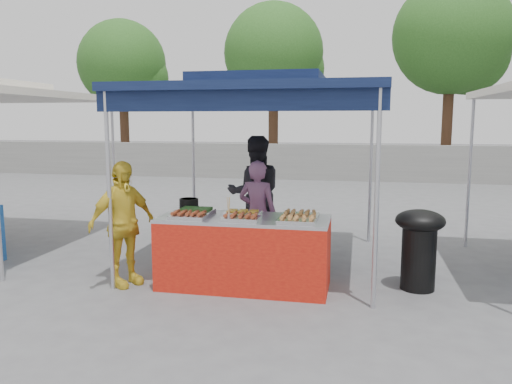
% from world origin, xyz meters
% --- Properties ---
extents(ground_plane, '(80.00, 80.00, 0.00)m').
position_xyz_m(ground_plane, '(0.00, 0.00, 0.00)').
color(ground_plane, '#5B5B5D').
extents(back_wall, '(40.00, 0.25, 1.20)m').
position_xyz_m(back_wall, '(0.00, 11.00, 0.60)').
color(back_wall, gray).
rests_on(back_wall, ground_plane).
extents(main_canopy, '(3.20, 3.20, 2.57)m').
position_xyz_m(main_canopy, '(0.00, 0.97, 2.37)').
color(main_canopy, silver).
rests_on(main_canopy, ground_plane).
extents(tree_0, '(3.53, 3.47, 5.96)m').
position_xyz_m(tree_0, '(-7.93, 13.26, 4.08)').
color(tree_0, '#412819').
rests_on(tree_0, ground_plane).
extents(tree_1, '(3.67, 3.64, 6.26)m').
position_xyz_m(tree_1, '(-1.73, 12.90, 4.28)').
color(tree_1, '#412819').
rests_on(tree_1, ground_plane).
extents(tree_2, '(3.99, 3.99, 6.86)m').
position_xyz_m(tree_2, '(4.46, 13.02, 4.70)').
color(tree_2, '#412819').
rests_on(tree_2, ground_plane).
extents(vendor_table, '(2.00, 0.80, 0.85)m').
position_xyz_m(vendor_table, '(0.00, -0.10, 0.43)').
color(vendor_table, red).
rests_on(vendor_table, ground_plane).
extents(food_tray_fl, '(0.42, 0.30, 0.07)m').
position_xyz_m(food_tray_fl, '(-0.60, -0.34, 0.88)').
color(food_tray_fl, silver).
rests_on(food_tray_fl, vendor_table).
extents(food_tray_fm, '(0.42, 0.30, 0.07)m').
position_xyz_m(food_tray_fm, '(0.02, -0.34, 0.88)').
color(food_tray_fm, silver).
rests_on(food_tray_fm, vendor_table).
extents(food_tray_fr, '(0.42, 0.30, 0.07)m').
position_xyz_m(food_tray_fr, '(0.65, -0.34, 0.88)').
color(food_tray_fr, silver).
rests_on(food_tray_fr, vendor_table).
extents(food_tray_bl, '(0.42, 0.30, 0.07)m').
position_xyz_m(food_tray_bl, '(-0.62, -0.03, 0.88)').
color(food_tray_bl, silver).
rests_on(food_tray_bl, vendor_table).
extents(food_tray_bm, '(0.42, 0.30, 0.07)m').
position_xyz_m(food_tray_bm, '(-0.03, -0.02, 0.88)').
color(food_tray_bm, silver).
rests_on(food_tray_bm, vendor_table).
extents(food_tray_br, '(0.42, 0.30, 0.07)m').
position_xyz_m(food_tray_br, '(0.66, -0.04, 0.88)').
color(food_tray_br, silver).
rests_on(food_tray_br, vendor_table).
extents(cooking_pot, '(0.24, 0.24, 0.14)m').
position_xyz_m(cooking_pot, '(-0.80, 0.25, 0.92)').
color(cooking_pot, black).
rests_on(cooking_pot, vendor_table).
extents(skewer_cup, '(0.07, 0.07, 0.09)m').
position_xyz_m(skewer_cup, '(-0.11, -0.38, 0.89)').
color(skewer_cup, silver).
rests_on(skewer_cup, vendor_table).
extents(wok_burner, '(0.57, 0.57, 0.96)m').
position_xyz_m(wok_burner, '(2.03, 0.23, 0.57)').
color(wok_burner, black).
rests_on(wok_burner, ground_plane).
extents(crate_left, '(0.45, 0.32, 0.27)m').
position_xyz_m(crate_left, '(-0.39, 0.58, 0.14)').
color(crate_left, '#1437A4').
rests_on(crate_left, ground_plane).
extents(crate_right, '(0.51, 0.36, 0.31)m').
position_xyz_m(crate_right, '(0.23, 0.48, 0.15)').
color(crate_right, '#1437A4').
rests_on(crate_right, ground_plane).
extents(crate_stacked, '(0.49, 0.34, 0.29)m').
position_xyz_m(crate_stacked, '(0.23, 0.48, 0.45)').
color(crate_stacked, '#1437A4').
rests_on(crate_stacked, crate_right).
extents(vendor_woman, '(0.57, 0.41, 1.45)m').
position_xyz_m(vendor_woman, '(-0.02, 0.80, 0.73)').
color(vendor_woman, '#8B5880').
rests_on(vendor_woman, ground_plane).
extents(helper_man, '(1.02, 0.89, 1.75)m').
position_xyz_m(helper_man, '(-0.23, 1.64, 0.88)').
color(helper_man, black).
rests_on(helper_man, ground_plane).
extents(customer_person, '(0.77, 0.95, 1.51)m').
position_xyz_m(customer_person, '(-1.44, -0.33, 0.75)').
color(customer_person, yellow).
rests_on(customer_person, ground_plane).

